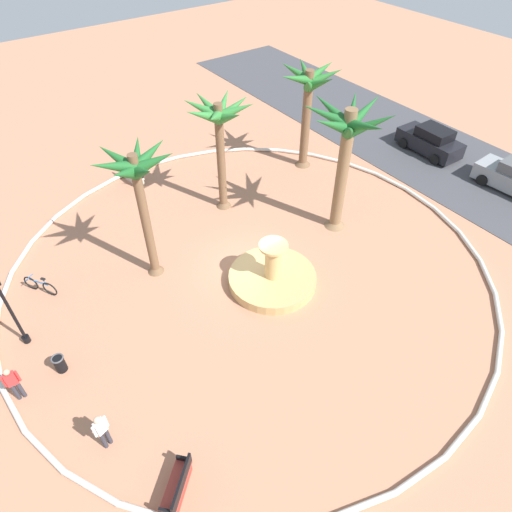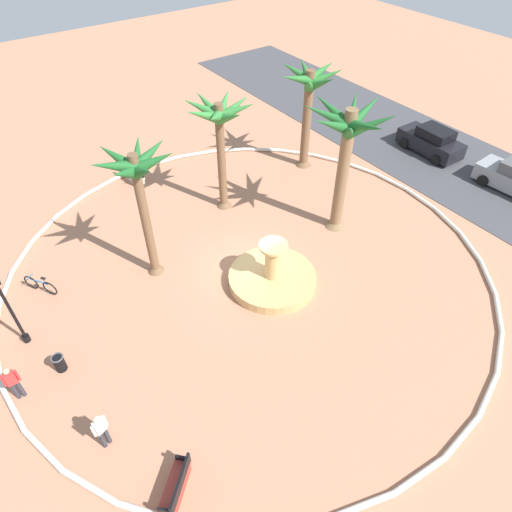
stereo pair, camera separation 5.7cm
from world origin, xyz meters
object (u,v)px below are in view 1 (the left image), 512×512
palm_tree_far_side (138,181)px  trash_bin (60,363)px  bicycle_red_frame (40,286)px  palm_tree_near_fountain (219,125)px  bench_east (133,176)px  palm_tree_by_curb (308,95)px  bench_west (177,488)px  lamppost (6,303)px  person_cyclist_photo (102,430)px  person_cyclist_helmet (13,382)px  parked_car_leftmost (430,141)px  fountain (272,277)px  palm_tree_mid_plaza (346,142)px

palm_tree_far_side → trash_bin: palm_tree_far_side is taller
palm_tree_far_side → bicycle_red_frame: size_ratio=4.25×
palm_tree_near_fountain → trash_bin: size_ratio=8.16×
palm_tree_near_fountain → bench_east: 7.20m
bench_east → trash_bin: size_ratio=2.26×
palm_tree_by_curb → bench_west: palm_tree_by_curb is taller
lamppost → person_cyclist_photo: (5.76, 0.97, -1.28)m
bench_east → person_cyclist_photo: 15.56m
bench_east → person_cyclist_photo: size_ratio=0.98×
lamppost → trash_bin: lamppost is taller
palm_tree_near_fountain → person_cyclist_helmet: palm_tree_near_fountain is taller
palm_tree_by_curb → parked_car_leftmost: 8.82m
person_cyclist_helmet → person_cyclist_photo: (3.39, 1.80, 0.02)m
fountain → lamppost: lamppost is taller
palm_tree_far_side → fountain: bearing=46.5°
parked_car_leftmost → bench_east: bearing=-115.2°
palm_tree_mid_plaza → lamppost: palm_tree_mid_plaza is taller
palm_tree_near_fountain → person_cyclist_photo: bearing=-49.0°
palm_tree_by_curb → person_cyclist_photo: bearing=-59.7°
fountain → palm_tree_near_fountain: size_ratio=0.65×
fountain → trash_bin: 9.08m
palm_tree_near_fountain → lamppost: (3.03, -11.10, -2.40)m
palm_tree_near_fountain → lamppost: bearing=-74.7°
trash_bin → person_cyclist_photo: (3.69, 0.28, 0.56)m
palm_tree_near_fountain → parked_car_leftmost: palm_tree_near_fountain is taller
palm_tree_mid_plaza → lamppost: (-1.68, -14.72, -2.47)m
bench_west → person_cyclist_photo: 2.93m
parked_car_leftmost → palm_tree_near_fountain: bearing=-101.4°
bench_east → parked_car_leftmost: parked_car_leftmost is taller
bicycle_red_frame → person_cyclist_photo: size_ratio=0.87×
palm_tree_by_curb → palm_tree_mid_plaza: bearing=-25.1°
palm_tree_mid_plaza → bench_east: palm_tree_mid_plaza is taller
person_cyclist_photo → lamppost: bearing=-170.4°
palm_tree_by_curb → lamppost: 17.80m
palm_tree_far_side → parked_car_leftmost: bearing=89.1°
fountain → palm_tree_mid_plaza: 6.79m
bench_west → lamppost: 8.86m
lamppost → parked_car_leftmost: 24.61m
person_cyclist_photo → fountain: bearing=107.2°
fountain → trash_bin: bearing=-96.2°
palm_tree_mid_plaza → person_cyclist_helmet: bearing=-87.4°
bench_east → person_cyclist_helmet: bearing=-40.8°
palm_tree_near_fountain → palm_tree_by_curb: (-0.73, 6.16, -0.30)m
person_cyclist_photo → bicycle_red_frame: bearing=177.7°
bench_west → bicycle_red_frame: 10.75m
lamppost → trash_bin: (2.08, 0.69, -1.84)m
palm_tree_mid_plaza → fountain: bearing=-74.6°
bench_west → parked_car_leftmost: (-8.71, 22.46, 0.43)m
person_cyclist_helmet → person_cyclist_photo: size_ratio=0.98×
palm_tree_near_fountain → bench_east: bearing=-149.5°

